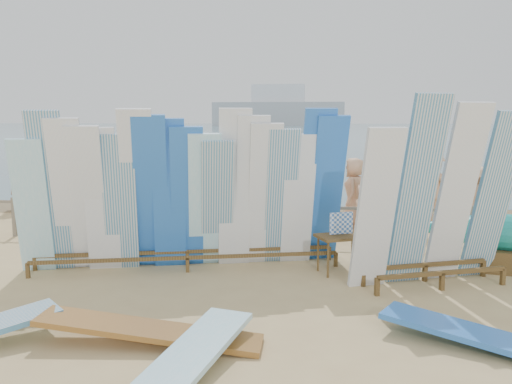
# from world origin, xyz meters

# --- Properties ---
(ground) EXTENTS (160.00, 160.00, 0.00)m
(ground) POSITION_xyz_m (0.00, 0.00, 0.00)
(ground) COLOR tan
(ground) RESTS_ON ground
(ocean) EXTENTS (320.00, 240.00, 0.02)m
(ocean) POSITION_xyz_m (0.00, 128.00, 0.00)
(ocean) COLOR #446A79
(ocean) RESTS_ON ground
(wet_sand_strip) EXTENTS (40.00, 2.60, 0.01)m
(wet_sand_strip) POSITION_xyz_m (0.00, 7.20, 0.00)
(wet_sand_strip) COLOR brown
(wet_sand_strip) RESTS_ON ground
(distant_ship) EXTENTS (45.00, 8.00, 14.00)m
(distant_ship) POSITION_xyz_m (-12.00, 180.00, 5.31)
(distant_ship) COLOR #999EA3
(distant_ship) RESTS_ON ocean
(fence) EXTENTS (12.08, 0.08, 0.90)m
(fence) POSITION_xyz_m (0.00, 3.00, 0.63)
(fence) COLOR #756A58
(fence) RESTS_ON ground
(main_surfboard_rack) EXTENTS (5.74, 2.19, 2.86)m
(main_surfboard_rack) POSITION_xyz_m (0.57, 0.86, 1.29)
(main_surfboard_rack) COLOR brown
(main_surfboard_rack) RESTS_ON ground
(side_surfboard_rack) EXTENTS (2.79, 1.69, 3.05)m
(side_surfboard_rack) POSITION_xyz_m (4.76, 0.37, 1.38)
(side_surfboard_rack) COLOR brown
(side_surfboard_rack) RESTS_ON ground
(vendor_table) EXTENTS (0.97, 0.85, 1.07)m
(vendor_table) POSITION_xyz_m (3.28, 0.92, 0.36)
(vendor_table) COLOR brown
(vendor_table) RESTS_ON ground
(flat_board_c) EXTENTS (2.70, 0.60, 0.34)m
(flat_board_c) POSITION_xyz_m (0.91, -2.40, 0.00)
(flat_board_c) COLOR #9C662A
(flat_board_c) RESTS_ON ground
(flat_board_d) EXTENTS (2.65, 1.73, 0.28)m
(flat_board_d) POSITION_xyz_m (4.98, -2.15, 0.00)
(flat_board_d) COLOR blue
(flat_board_d) RESTS_ON ground
(flat_board_b) EXTENTS (1.20, 2.75, 0.30)m
(flat_board_b) POSITION_xyz_m (1.50, -3.25, 0.00)
(flat_board_b) COLOR #90D2E7
(flat_board_b) RESTS_ON ground
(beach_chair_left) EXTENTS (0.83, 0.84, 0.95)m
(beach_chair_left) POSITION_xyz_m (1.61, 3.85, 0.28)
(beach_chair_left) COLOR red
(beach_chair_left) RESTS_ON ground
(beach_chair_right) EXTENTS (0.60, 0.63, 0.94)m
(beach_chair_right) POSITION_xyz_m (0.24, 4.05, 0.27)
(beach_chair_right) COLOR red
(beach_chair_right) RESTS_ON ground
(stroller) EXTENTS (0.62, 0.88, 1.20)m
(stroller) POSITION_xyz_m (2.39, 4.00, 0.48)
(stroller) COLOR red
(stroller) RESTS_ON ground
(beachgoer_5) EXTENTS (1.58, 1.62, 1.85)m
(beachgoer_5) POSITION_xyz_m (1.30, 6.53, 0.92)
(beachgoer_5) COLOR beige
(beachgoer_5) RESTS_ON ground
(beachgoer_4) EXTENTS (1.03, 0.83, 1.63)m
(beachgoer_4) POSITION_xyz_m (-0.57, 4.23, 0.81)
(beachgoer_4) COLOR #8C6042
(beachgoer_4) RESTS_ON ground
(beachgoer_9) EXTENTS (1.12, 1.25, 1.86)m
(beachgoer_9) POSITION_xyz_m (5.74, 5.78, 0.93)
(beachgoer_9) COLOR tan
(beachgoer_9) RESTS_ON ground
(beachgoer_6) EXTENTS (0.53, 0.89, 1.71)m
(beachgoer_6) POSITION_xyz_m (3.75, 5.16, 0.85)
(beachgoer_6) COLOR tan
(beachgoer_6) RESTS_ON ground
(beachgoer_2) EXTENTS (1.00, 0.90, 1.88)m
(beachgoer_2) POSITION_xyz_m (-1.84, 4.16, 0.94)
(beachgoer_2) COLOR beige
(beachgoer_2) RESTS_ON ground
(beachgoer_10) EXTENTS (0.52, 1.12, 1.87)m
(beachgoer_10) POSITION_xyz_m (5.01, 4.51, 0.93)
(beachgoer_10) COLOR #8C6042
(beachgoer_10) RESTS_ON ground
(beachgoer_11) EXTENTS (1.45, 1.44, 1.67)m
(beachgoer_11) POSITION_xyz_m (-5.80, 6.27, 0.83)
(beachgoer_11) COLOR beige
(beachgoer_11) RESTS_ON ground
(beachgoer_extra_0) EXTENTS (0.60, 1.07, 1.57)m
(beachgoer_extra_0) POSITION_xyz_m (6.62, 4.54, 0.78)
(beachgoer_extra_0) COLOR tan
(beachgoer_extra_0) RESTS_ON ground
(beachgoer_7) EXTENTS (0.65, 0.58, 1.57)m
(beachgoer_7) POSITION_xyz_m (4.69, 6.59, 0.79)
(beachgoer_7) COLOR #8C6042
(beachgoer_7) RESTS_ON ground
(beachgoer_3) EXTENTS (0.91, 1.07, 1.56)m
(beachgoer_3) POSITION_xyz_m (-2.16, 5.59, 0.78)
(beachgoer_3) COLOR tan
(beachgoer_3) RESTS_ON ground
(beachgoer_8) EXTENTS (0.83, 0.68, 1.54)m
(beachgoer_8) POSITION_xyz_m (4.02, 4.26, 0.77)
(beachgoer_8) COLOR beige
(beachgoer_8) RESTS_ON ground
(beachgoer_1) EXTENTS (0.67, 0.58, 1.61)m
(beachgoer_1) POSITION_xyz_m (-2.65, 4.33, 0.80)
(beachgoer_1) COLOR #8C6042
(beachgoer_1) RESTS_ON ground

